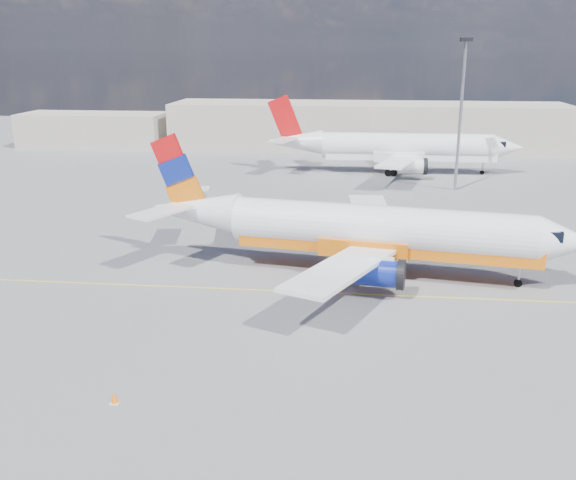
# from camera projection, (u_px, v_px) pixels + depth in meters

# --- Properties ---
(ground) EXTENTS (240.00, 240.00, 0.00)m
(ground) POSITION_uv_depth(u_px,v_px,m) (304.00, 308.00, 45.63)
(ground) COLOR slate
(ground) RESTS_ON ground
(taxi_line) EXTENTS (70.00, 0.15, 0.01)m
(taxi_line) POSITION_uv_depth(u_px,v_px,m) (308.00, 292.00, 48.48)
(taxi_line) COLOR yellow
(taxi_line) RESTS_ON ground
(terminal_main) EXTENTS (70.00, 14.00, 8.00)m
(terminal_main) POSITION_uv_depth(u_px,v_px,m) (367.00, 126.00, 115.27)
(terminal_main) COLOR #BCB4A2
(terminal_main) RESTS_ON ground
(terminal_annex) EXTENTS (26.00, 10.00, 6.00)m
(terminal_annex) POSITION_uv_depth(u_px,v_px,m) (94.00, 130.00, 117.89)
(terminal_annex) COLOR #BCB4A2
(terminal_annex) RESTS_ON ground
(main_jet) EXTENTS (36.26, 28.25, 10.95)m
(main_jet) POSITION_uv_depth(u_px,v_px,m) (365.00, 230.00, 51.47)
(main_jet) COLOR white
(main_jet) RESTS_ON ground
(second_jet) EXTENTS (36.66, 29.03, 11.12)m
(second_jet) POSITION_uv_depth(u_px,v_px,m) (398.00, 148.00, 92.63)
(second_jet) COLOR white
(second_jet) RESTS_ON ground
(traffic_cone) EXTENTS (0.46, 0.46, 0.64)m
(traffic_cone) POSITION_uv_depth(u_px,v_px,m) (114.00, 398.00, 33.37)
(traffic_cone) COLOR white
(traffic_cone) RESTS_ON ground
(floodlight_mast) EXTENTS (1.37, 1.37, 18.77)m
(floodlight_mast) POSITION_uv_depth(u_px,v_px,m) (462.00, 101.00, 79.29)
(floodlight_mast) COLOR #9C9CA4
(floodlight_mast) RESTS_ON ground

